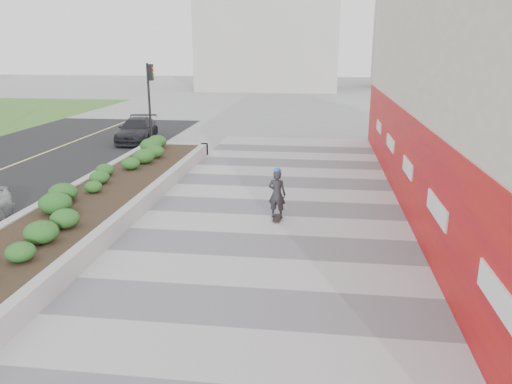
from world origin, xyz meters
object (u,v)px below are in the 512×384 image
traffic_signal_near (150,93)px  car_dark (137,130)px  planter (97,200)px  skateboarder (277,194)px

traffic_signal_near → car_dark: bearing=134.3°
planter → skateboarder: skateboarder is taller
planter → skateboarder: (5.60, 0.04, 0.40)m
skateboarder → car_dark: 14.67m
traffic_signal_near → skateboarder: bearing=-55.0°
traffic_signal_near → skateboarder: size_ratio=2.60×
traffic_signal_near → car_dark: 2.87m
planter → car_dark: car_dark is taller
traffic_signal_near → car_dark: (-1.34, 1.37, -2.14)m
planter → car_dark: 12.27m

